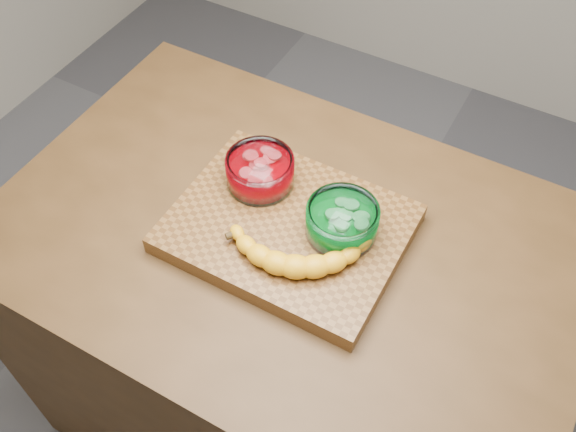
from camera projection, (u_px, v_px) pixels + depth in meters
The scene contains 6 objects.
ground at pixel (288, 409), 1.99m from camera, with size 3.50×3.50×0.00m, color #525156.
counter at pixel (288, 341), 1.64m from camera, with size 1.20×0.80×0.90m, color #482E15.
cutting_board at pixel (288, 229), 1.28m from camera, with size 0.45×0.35×0.04m, color brown.
bowl_red at pixel (260, 171), 1.30m from camera, with size 0.14×0.14×0.07m.
bowl_green at pixel (342, 221), 1.22m from camera, with size 0.14×0.14×0.07m.
banana at pixel (296, 243), 1.20m from camera, with size 0.29×0.18×0.04m, color orange, non-canonical shape.
Camera 1 is at (0.38, -0.68, 1.93)m, focal length 40.00 mm.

